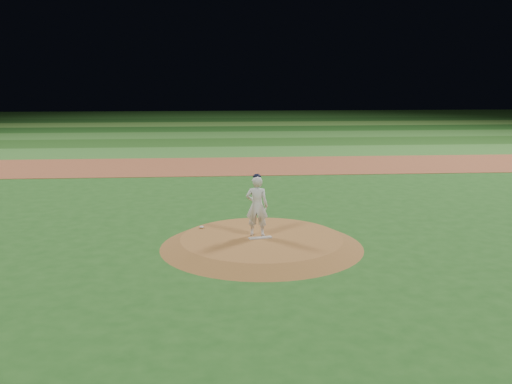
% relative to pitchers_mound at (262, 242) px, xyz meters
% --- Properties ---
extents(ground, '(120.00, 120.00, 0.00)m').
position_rel_pitchers_mound_xyz_m(ground, '(0.00, 0.00, -0.12)').
color(ground, '#20521A').
rests_on(ground, ground).
extents(infield_dirt_band, '(70.00, 6.00, 0.02)m').
position_rel_pitchers_mound_xyz_m(infield_dirt_band, '(0.00, 14.00, -0.12)').
color(infield_dirt_band, brown).
rests_on(infield_dirt_band, ground).
extents(outfield_stripe_0, '(70.00, 5.00, 0.02)m').
position_rel_pitchers_mound_xyz_m(outfield_stripe_0, '(0.00, 19.50, -0.12)').
color(outfield_stripe_0, '#316A26').
rests_on(outfield_stripe_0, ground).
extents(outfield_stripe_1, '(70.00, 5.00, 0.02)m').
position_rel_pitchers_mound_xyz_m(outfield_stripe_1, '(0.00, 24.50, -0.12)').
color(outfield_stripe_1, '#1E4917').
rests_on(outfield_stripe_1, ground).
extents(outfield_stripe_2, '(70.00, 5.00, 0.02)m').
position_rel_pitchers_mound_xyz_m(outfield_stripe_2, '(0.00, 29.50, -0.12)').
color(outfield_stripe_2, '#2E6223').
rests_on(outfield_stripe_2, ground).
extents(outfield_stripe_3, '(70.00, 5.00, 0.02)m').
position_rel_pitchers_mound_xyz_m(outfield_stripe_3, '(0.00, 34.50, -0.12)').
color(outfield_stripe_3, '#184215').
rests_on(outfield_stripe_3, ground).
extents(outfield_stripe_4, '(70.00, 5.00, 0.02)m').
position_rel_pitchers_mound_xyz_m(outfield_stripe_4, '(0.00, 39.50, -0.12)').
color(outfield_stripe_4, '#3E6F28').
rests_on(outfield_stripe_4, ground).
extents(outfield_stripe_5, '(70.00, 5.00, 0.02)m').
position_rel_pitchers_mound_xyz_m(outfield_stripe_5, '(0.00, 44.50, -0.12)').
color(outfield_stripe_5, '#184315').
rests_on(outfield_stripe_5, ground).
extents(pitchers_mound, '(5.50, 5.50, 0.25)m').
position_rel_pitchers_mound_xyz_m(pitchers_mound, '(0.00, 0.00, 0.00)').
color(pitchers_mound, '#905C2C').
rests_on(pitchers_mound, ground).
extents(pitching_rubber, '(0.65, 0.28, 0.03)m').
position_rel_pitchers_mound_xyz_m(pitching_rubber, '(-0.04, -0.08, 0.14)').
color(pitching_rubber, beige).
rests_on(pitching_rubber, pitchers_mound).
extents(rosin_bag, '(0.13, 0.13, 0.07)m').
position_rel_pitchers_mound_xyz_m(rosin_bag, '(-1.64, 1.07, 0.16)').
color(rosin_bag, beige).
rests_on(rosin_bag, pitchers_mound).
extents(pitcher_on_mound, '(0.68, 0.51, 1.72)m').
position_rel_pitchers_mound_xyz_m(pitcher_on_mound, '(-0.11, 0.20, 0.97)').
color(pitcher_on_mound, white).
rests_on(pitcher_on_mound, pitchers_mound).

